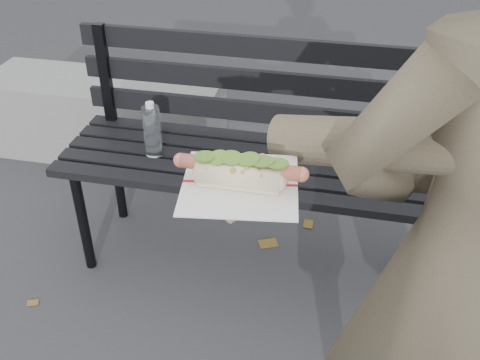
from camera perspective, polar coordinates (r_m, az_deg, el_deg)
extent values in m
cylinder|color=black|center=(2.24, -15.65, -4.10)|extent=(0.04, 0.04, 0.45)
cylinder|color=black|center=(2.48, -12.34, 0.61)|extent=(0.04, 0.04, 0.45)
cylinder|color=black|center=(2.07, 20.25, -8.90)|extent=(0.04, 0.04, 0.45)
cylinder|color=black|center=(2.33, 19.57, -3.28)|extent=(0.04, 0.04, 0.45)
cube|color=black|center=(1.89, 1.51, -1.42)|extent=(1.50, 0.07, 0.03)
cube|color=black|center=(1.96, 2.01, 0.07)|extent=(1.50, 0.07, 0.03)
cube|color=black|center=(2.04, 2.48, 1.46)|extent=(1.50, 0.07, 0.03)
cube|color=black|center=(2.11, 2.91, 2.75)|extent=(1.50, 0.07, 0.03)
cube|color=black|center=(2.19, 3.31, 3.95)|extent=(1.50, 0.07, 0.03)
cube|color=black|center=(2.29, -13.51, 10.20)|extent=(0.04, 0.03, 0.42)
cube|color=black|center=(2.12, 21.81, 6.66)|extent=(0.04, 0.03, 0.42)
cube|color=black|center=(2.17, 3.53, 6.74)|extent=(1.50, 0.02, 0.08)
cube|color=black|center=(2.11, 3.66, 9.87)|extent=(1.50, 0.02, 0.08)
cube|color=black|center=(2.06, 3.79, 13.17)|extent=(1.50, 0.02, 0.08)
cylinder|color=white|center=(2.05, -8.90, 4.90)|extent=(0.06, 0.06, 0.19)
cylinder|color=white|center=(2.01, -9.16, 7.52)|extent=(0.03, 0.03, 0.02)
cube|color=slate|center=(3.02, -13.48, 6.26)|extent=(1.20, 0.40, 0.40)
imported|color=#463E2F|center=(1.16, 22.58, -8.72)|extent=(0.69, 0.55, 1.66)
cylinder|color=#463E2F|center=(0.97, 17.27, 3.31)|extent=(0.51, 0.23, 0.19)
cylinder|color=#D8A384|center=(0.93, 2.53, -0.97)|extent=(0.09, 0.08, 0.07)
ellipsoid|color=#D8A384|center=(0.93, 0.00, -1.27)|extent=(0.10, 0.11, 0.03)
cylinder|color=#D8A384|center=(0.92, -3.75, -1.80)|extent=(0.06, 0.02, 0.02)
cylinder|color=#D8A384|center=(0.94, -3.42, -1.10)|extent=(0.06, 0.02, 0.02)
cylinder|color=#D8A384|center=(0.95, -3.11, -0.42)|extent=(0.06, 0.02, 0.02)
cylinder|color=#D8A384|center=(0.97, -2.81, 0.24)|extent=(0.06, 0.02, 0.02)
cylinder|color=#D8A384|center=(0.89, -0.12, -3.26)|extent=(0.04, 0.05, 0.02)
cube|color=white|center=(0.92, 0.00, -0.41)|extent=(0.21, 0.21, 0.00)
cube|color=#B21E1E|center=(0.92, 0.00, -0.33)|extent=(0.19, 0.03, 0.00)
cylinder|color=#C7654C|center=(0.91, 0.00, 1.31)|extent=(0.20, 0.03, 0.02)
sphere|color=#C7654C|center=(0.93, -6.04, 2.01)|extent=(0.02, 0.03, 0.02)
sphere|color=#C7654C|center=(0.89, 6.28, 0.56)|extent=(0.02, 0.03, 0.02)
sphere|color=#9E6B2D|center=(0.91, 0.70, 2.34)|extent=(0.01, 0.01, 0.01)
sphere|color=#9E6B2D|center=(0.88, 0.72, 1.08)|extent=(0.01, 0.01, 0.01)
sphere|color=#9E6B2D|center=(0.92, -2.25, 2.61)|extent=(0.01, 0.01, 0.01)
sphere|color=#9E6B2D|center=(0.90, -3.40, 1.04)|extent=(0.01, 0.01, 0.01)
sphere|color=#9E6B2D|center=(0.92, -2.66, 2.39)|extent=(0.01, 0.01, 0.01)
sphere|color=#9E6B2D|center=(0.88, 2.20, 0.33)|extent=(0.01, 0.01, 0.01)
sphere|color=#9E6B2D|center=(0.91, 0.98, 1.58)|extent=(0.01, 0.01, 0.01)
sphere|color=#9E6B2D|center=(0.92, -0.55, 2.02)|extent=(0.01, 0.01, 0.01)
sphere|color=#9E6B2D|center=(0.88, 1.95, 0.84)|extent=(0.01, 0.01, 0.01)
sphere|color=#9E6B2D|center=(0.89, -0.11, 0.80)|extent=(0.01, 0.01, 0.01)
sphere|color=#9E6B2D|center=(0.91, -1.98, 2.16)|extent=(0.01, 0.01, 0.01)
sphere|color=#9E6B2D|center=(0.91, -1.80, 2.13)|extent=(0.01, 0.01, 0.01)
sphere|color=#9E6B2D|center=(0.89, -2.76, 1.25)|extent=(0.01, 0.01, 0.01)
sphere|color=#9E6B2D|center=(0.91, -0.80, 2.11)|extent=(0.01, 0.01, 0.01)
sphere|color=#9E6B2D|center=(0.89, 2.52, 1.41)|extent=(0.01, 0.01, 0.01)
sphere|color=#9E6B2D|center=(0.89, -0.69, 0.89)|extent=(0.01, 0.01, 0.01)
sphere|color=#9E6B2D|center=(0.90, 0.61, 1.91)|extent=(0.01, 0.01, 0.01)
sphere|color=#9E6B2D|center=(0.91, 2.30, 2.33)|extent=(0.01, 0.01, 0.01)
sphere|color=#9E6B2D|center=(0.92, -2.73, 2.00)|extent=(0.01, 0.01, 0.01)
sphere|color=#9E6B2D|center=(0.91, 3.11, 1.87)|extent=(0.01, 0.01, 0.01)
sphere|color=#9E6B2D|center=(0.88, 0.30, 0.68)|extent=(0.01, 0.01, 0.01)
sphere|color=#9E6B2D|center=(0.92, -0.61, 2.51)|extent=(0.01, 0.01, 0.01)
cylinder|color=#588624|center=(0.91, -3.60, 2.42)|extent=(0.04, 0.04, 0.01)
cylinder|color=#588624|center=(0.90, -2.22, 2.30)|extent=(0.04, 0.04, 0.01)
cylinder|color=#588624|center=(0.90, -0.83, 2.26)|extent=(0.04, 0.04, 0.01)
cylinder|color=#588624|center=(0.90, 0.89, 2.13)|extent=(0.04, 0.04, 0.01)
cylinder|color=#588624|center=(0.89, 2.42, 1.89)|extent=(0.04, 0.04, 0.01)
cylinder|color=#588624|center=(0.89, 3.84, 1.70)|extent=(0.04, 0.04, 0.01)
cube|color=brown|center=(2.29, -20.30, -11.62)|extent=(0.05, 0.04, 0.00)
cube|color=brown|center=(3.26, -20.89, 3.12)|extent=(0.06, 0.07, 0.00)
cube|color=brown|center=(3.53, -13.00, 7.01)|extent=(0.04, 0.05, 0.00)
cube|color=brown|center=(3.11, 12.74, 3.13)|extent=(0.09, 0.08, 0.00)
cube|color=brown|center=(2.48, 16.25, -6.64)|extent=(0.03, 0.05, 0.00)
cube|color=brown|center=(2.52, 6.95, -4.46)|extent=(0.04, 0.06, 0.00)
cube|color=brown|center=(2.40, 2.88, -6.43)|extent=(0.09, 0.08, 0.00)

